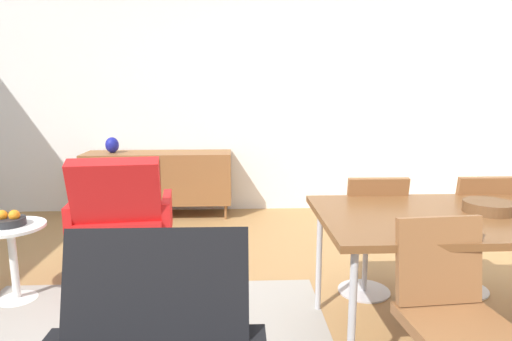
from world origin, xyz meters
TOP-DOWN VIEW (x-y plane):
  - ground_plane at (0.00, 0.00)m, footprint 8.32×8.32m
  - wall_back at (0.00, 2.60)m, footprint 6.80×0.12m
  - sideboard at (-0.60, 2.30)m, footprint 1.60×0.45m
  - vase_cobalt at (-1.09, 2.30)m, footprint 0.14×0.14m
  - dining_table at (1.50, -0.28)m, footprint 1.60×0.90m
  - wooden_bowl_on_table at (1.62, -0.25)m, footprint 0.26×0.26m
  - dining_chair_back_right at (1.85, 0.28)m, footprint 0.41×0.43m
  - dining_chair_front_left at (1.15, -0.84)m, footprint 0.43×0.45m
  - dining_chair_back_left at (1.15, 0.28)m, footprint 0.41×0.43m
  - lounge_chair_red at (-0.59, 0.65)m, footprint 0.77×0.72m
  - side_table_round at (-1.22, 0.34)m, footprint 0.44×0.44m
  - fruit_bowl at (-1.22, 0.34)m, footprint 0.20×0.20m

SIDE VIEW (x-z plane):
  - ground_plane at x=0.00m, z-range 0.00..0.00m
  - side_table_round at x=-1.22m, z-range 0.06..0.58m
  - sideboard at x=-0.60m, z-range 0.08..0.80m
  - lounge_chair_red at x=-0.59m, z-range -0.01..0.94m
  - dining_chair_back_right at x=1.85m, z-range 0.04..0.90m
  - dining_chair_front_left at x=1.15m, z-range 0.04..0.90m
  - dining_chair_back_left at x=1.15m, z-range 0.04..0.90m
  - fruit_bowl at x=-1.22m, z-range 0.50..0.61m
  - dining_table at x=1.50m, z-range 0.33..1.07m
  - wooden_bowl_on_table at x=1.62m, z-range 0.74..0.80m
  - vase_cobalt at x=-1.09m, z-range 0.72..0.89m
  - wall_back at x=0.00m, z-range 0.00..2.80m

